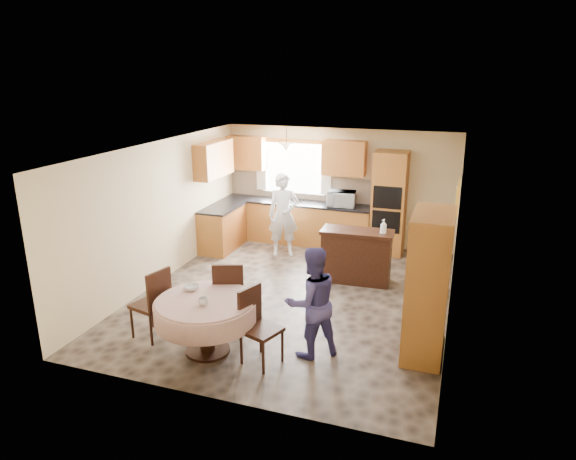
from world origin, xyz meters
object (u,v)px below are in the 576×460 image
(chair_left, at_px, (154,300))
(chair_back, at_px, (229,292))
(oven_tower, at_px, (389,203))
(sideboard, at_px, (356,258))
(cupboard, at_px, (428,285))
(dining_table, at_px, (206,311))
(chair_right, at_px, (257,322))
(person_dining, at_px, (312,302))
(person_sink, at_px, (283,215))

(chair_left, height_order, chair_back, chair_back)
(oven_tower, xyz_separation_m, sideboard, (-0.30, -1.73, -0.61))
(cupboard, xyz_separation_m, dining_table, (-2.76, -0.96, -0.38))
(cupboard, relative_size, dining_table, 1.44)
(cupboard, height_order, chair_right, cupboard)
(oven_tower, distance_m, person_dining, 4.40)
(dining_table, height_order, chair_left, chair_left)
(oven_tower, distance_m, chair_back, 4.45)
(dining_table, relative_size, chair_right, 1.34)
(chair_back, bearing_deg, oven_tower, -132.46)
(chair_back, relative_size, chair_right, 1.05)
(person_sink, bearing_deg, chair_back, -107.75)
(chair_left, relative_size, chair_back, 0.98)
(sideboard, bearing_deg, dining_table, -117.44)
(dining_table, height_order, person_dining, person_dining)
(cupboard, height_order, chair_back, cupboard)
(sideboard, bearing_deg, person_dining, -93.99)
(oven_tower, bearing_deg, person_sink, -157.32)
(sideboard, bearing_deg, oven_tower, 77.47)
(cupboard, distance_m, dining_table, 2.95)
(oven_tower, xyz_separation_m, person_sink, (-2.00, -0.83, -0.21))
(oven_tower, distance_m, sideboard, 1.86)
(dining_table, distance_m, person_sink, 3.97)
(sideboard, distance_m, person_sink, 1.96)
(sideboard, height_order, cupboard, cupboard)
(person_sink, height_order, person_dining, person_sink)
(cupboard, height_order, person_sink, cupboard)
(oven_tower, height_order, person_sink, oven_tower)
(person_sink, distance_m, person_dining, 3.91)
(cupboard, distance_m, chair_left, 3.75)
(oven_tower, distance_m, chair_right, 4.89)
(person_sink, relative_size, person_dining, 1.11)
(sideboard, xyz_separation_m, chair_left, (-2.27, -2.94, 0.13))
(dining_table, bearing_deg, oven_tower, 70.49)
(oven_tower, relative_size, cupboard, 1.08)
(chair_back, xyz_separation_m, person_sink, (-0.32, 3.26, 0.26))
(chair_left, relative_size, chair_right, 1.03)
(chair_right, xyz_separation_m, person_dining, (0.62, 0.39, 0.20))
(chair_left, bearing_deg, oven_tower, 164.94)
(sideboard, bearing_deg, chair_right, -105.40)
(person_sink, bearing_deg, person_dining, -88.43)
(cupboard, bearing_deg, chair_right, -155.32)
(sideboard, xyz_separation_m, person_sink, (-1.70, 0.90, 0.40))
(chair_left, distance_m, person_sink, 3.88)
(dining_table, height_order, chair_right, chair_right)
(chair_right, bearing_deg, dining_table, 111.05)
(dining_table, bearing_deg, person_dining, 16.71)
(chair_right, distance_m, person_sink, 4.07)
(oven_tower, bearing_deg, chair_back, -112.25)
(dining_table, xyz_separation_m, chair_left, (-0.87, 0.11, -0.03))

